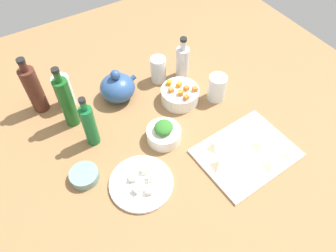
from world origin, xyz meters
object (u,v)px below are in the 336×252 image
Objects in this scene: teapot at (118,87)px; bottle_0 at (34,89)px; bottle_2 at (183,61)px; bowl_small_side at (84,176)px; drinking_glass_1 at (158,70)px; cutting_board at (246,153)px; bottle_1 at (66,102)px; bottle_3 at (89,125)px; bowl_greens at (164,135)px; bowl_carrots at (180,95)px; drinking_glass_0 at (217,88)px; drinking_glass_2 at (64,91)px; plate_tofu at (141,183)px.

bottle_0 is at bearing 159.89° from teapot.
bottle_0 is at bearing 167.56° from bottle_2.
drinking_glass_1 reaches higher than bowl_small_side.
cutting_board is at bearing -21.39° from bowl_small_side.
drinking_glass_1 is (40.35, 3.43, -5.73)cm from bottle_1.
bottle_3 reaches higher than bowl_small_side.
bowl_carrots reaches higher than bowl_greens.
drinking_glass_2 reaches higher than drinking_glass_0.
bowl_carrots is at bearing 1.52° from bottle_3.
bowl_carrots is at bearing 154.18° from drinking_glass_0.
bottle_1 reaches higher than bottle_2.
bowl_small_side reaches higher than cutting_board.
bottle_1 is (-41.60, 11.74, 8.46)cm from bowl_carrots.
bottle_3 reaches higher than teapot.
plate_tofu is 0.80× the size of bottle_1.
drinking_glass_0 is at bearing -25.82° from bowl_carrots.
bottle_1 is at bearing 135.35° from bowl_greens.
plate_tofu reaches higher than cutting_board.
bowl_greens is at bearing 0.53° from bowl_small_side.
bottle_1 reaches higher than plate_tofu.
drinking_glass_2 is (-24.17, 35.47, 4.56)cm from bowl_greens.
bowl_small_side is at bearing -101.43° from drinking_glass_2.
bowl_carrots reaches higher than cutting_board.
bottle_0 reaches higher than bowl_small_side.
bottle_1 is 2.36× the size of drinking_glass_1.
plate_tofu is 2.19× the size of bowl_small_side.
bowl_small_side is 36.90cm from drinking_glass_2.
bowl_greens is 20.94cm from bowl_carrots.
bowl_greens is at bearing 37.18° from plate_tofu.
plate_tofu is at bearing -136.98° from bottle_2.
bottle_1 reaches higher than bowl_small_side.
plate_tofu is 42.40cm from teapot.
plate_tofu is 0.96× the size of bottle_3.
bowl_greens reaches higher than cutting_board.
bottle_1 reaches higher than teapot.
bowl_small_side is 0.44× the size of bottle_3.
drinking_glass_0 reaches higher than cutting_board.
bowl_small_side is 0.37× the size of bottle_1.
drinking_glass_0 is (45.40, 19.49, 4.99)cm from plate_tofu.
drinking_glass_1 is (45.96, 29.19, 4.05)cm from bowl_small_side.
bowl_small_side is 39.23cm from teapot.
bottle_3 reaches higher than drinking_glass_2.
bottle_1 is (-20.97, -2.83, 5.85)cm from teapot.
bottle_3 is (-47.43, -13.31, 1.61)cm from bottle_2.
plate_tofu is at bearing -80.48° from drinking_glass_2.
plate_tofu is at bearing -75.70° from bottle_1.
plate_tofu is 56.55cm from bottle_2.
cutting_board is 1.49× the size of bottle_3.
drinking_glass_0 is 60.43cm from drinking_glass_2.
bowl_carrots is at bearing -15.76° from bottle_1.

